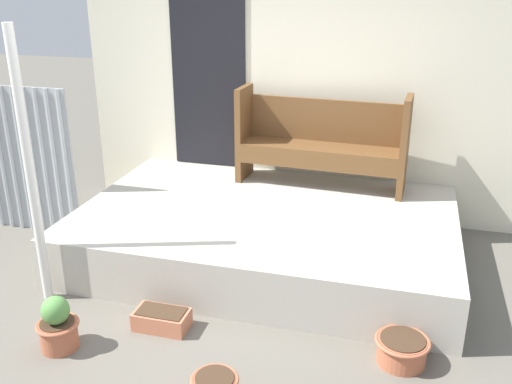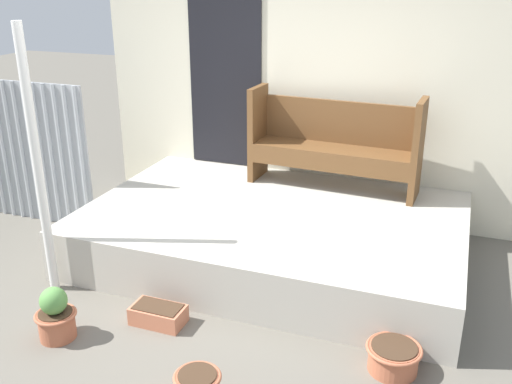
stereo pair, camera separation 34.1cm
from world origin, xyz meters
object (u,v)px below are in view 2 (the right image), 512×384
(bench, at_px, (334,140))
(flower_pot_right, at_px, (393,357))
(planter_box_rect, at_px, (158,315))
(flower_pot_left, at_px, (56,316))
(support_post, at_px, (38,166))

(bench, xyz_separation_m, flower_pot_right, (0.90, -2.04, -0.82))
(flower_pot_right, xyz_separation_m, planter_box_rect, (-1.70, -0.06, -0.03))
(flower_pot_left, bearing_deg, flower_pot_right, 11.54)
(support_post, bearing_deg, flower_pot_left, -49.60)
(flower_pot_right, height_order, planter_box_rect, flower_pot_right)
(support_post, xyz_separation_m, bench, (1.85, 1.96, -0.14))
(bench, bearing_deg, planter_box_rect, -107.75)
(support_post, distance_m, flower_pot_left, 1.14)
(support_post, bearing_deg, flower_pot_right, -1.71)
(bench, xyz_separation_m, planter_box_rect, (-0.80, -2.10, -0.85))
(flower_pot_left, distance_m, flower_pot_right, 2.33)
(support_post, height_order, flower_pot_left, support_post)
(flower_pot_left, height_order, flower_pot_right, flower_pot_left)
(support_post, height_order, planter_box_rect, support_post)
(bench, distance_m, flower_pot_right, 2.38)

